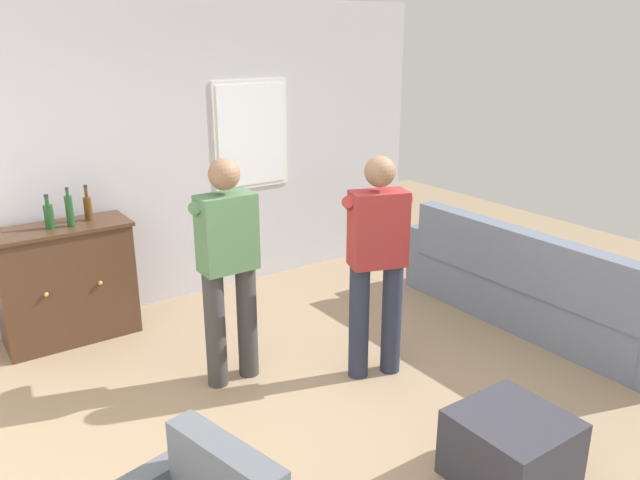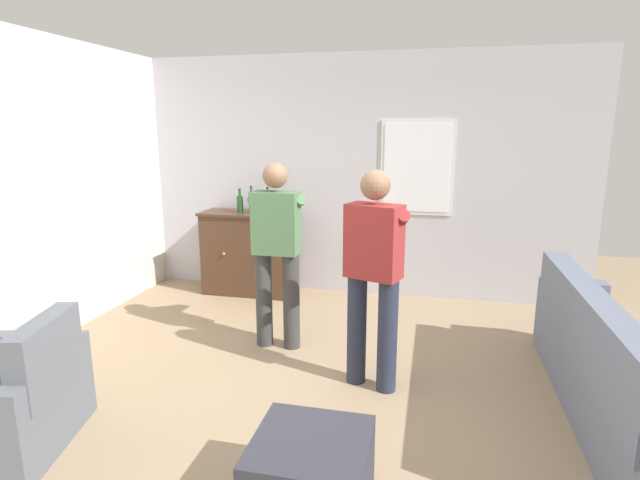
{
  "view_description": "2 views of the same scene",
  "coord_description": "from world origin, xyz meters",
  "views": [
    {
      "loc": [
        -2.33,
        -2.86,
        2.47
      ],
      "look_at": [
        0.1,
        0.63,
        1.06
      ],
      "focal_mm": 35.0,
      "sensor_mm": 36.0,
      "label": 1
    },
    {
      "loc": [
        0.83,
        -3.19,
        1.97
      ],
      "look_at": [
        -0.06,
        0.7,
        1.07
      ],
      "focal_mm": 28.0,
      "sensor_mm": 36.0,
      "label": 2
    }
  ],
  "objects": [
    {
      "name": "ground",
      "position": [
        0.0,
        0.0,
        0.0
      ],
      "size": [
        10.4,
        10.4,
        0.0
      ],
      "primitive_type": "plane",
      "color": "#9E8466"
    },
    {
      "name": "wall_back_with_window",
      "position": [
        0.01,
        2.66,
        1.4
      ],
      "size": [
        5.2,
        0.15,
        2.8
      ],
      "color": "silver",
      "rests_on": "ground"
    },
    {
      "name": "couch",
      "position": [
        2.04,
        0.24,
        0.34
      ],
      "size": [
        0.57,
        2.62,
        0.91
      ],
      "color": "slate",
      "rests_on": "ground"
    },
    {
      "name": "sideboard_cabinet",
      "position": [
        -1.32,
        2.3,
        0.5
      ],
      "size": [
        1.09,
        0.49,
        0.99
      ],
      "color": "#472D1E",
      "rests_on": "ground"
    },
    {
      "name": "bottle_wine_green",
      "position": [
        -1.06,
        2.34,
        1.11
      ],
      "size": [
        0.07,
        0.07,
        0.3
      ],
      "color": "#593314",
      "rests_on": "sideboard_cabinet"
    },
    {
      "name": "bottle_liquor_amber",
      "position": [
        -1.39,
        2.27,
        1.1
      ],
      "size": [
        0.07,
        0.07,
        0.28
      ],
      "color": "#1E4C23",
      "rests_on": "sideboard_cabinet"
    },
    {
      "name": "bottle_spirits_clear",
      "position": [
        -1.23,
        2.25,
        1.13
      ],
      "size": [
        0.06,
        0.06,
        0.32
      ],
      "color": "#1E4C23",
      "rests_on": "sideboard_cabinet"
    },
    {
      "name": "ottoman",
      "position": [
        0.29,
        -1.01,
        0.21
      ],
      "size": [
        0.59,
        0.59,
        0.42
      ],
      "primitive_type": "cube",
      "color": "#33333D",
      "rests_on": "ground"
    },
    {
      "name": "person_standing_left",
      "position": [
        -0.5,
        0.92,
        0.94
      ],
      "size": [
        0.56,
        0.47,
        1.68
      ],
      "color": "#383838",
      "rests_on": "ground"
    },
    {
      "name": "person_standing_right",
      "position": [
        0.43,
        0.39,
        0.94
      ],
      "size": [
        0.53,
        0.52,
        1.68
      ],
      "color": "#282D42",
      "rests_on": "ground"
    }
  ]
}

